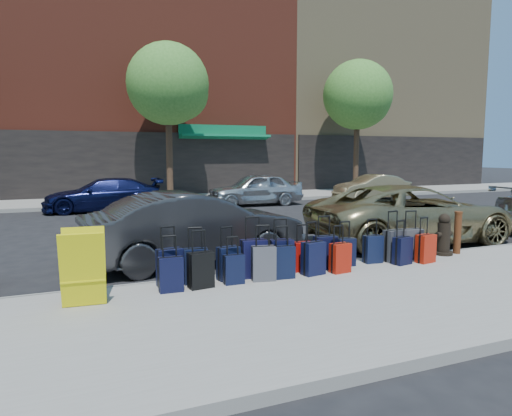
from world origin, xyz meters
name	(u,v)px	position (x,y,z in m)	size (l,w,h in m)	color
ground	(223,236)	(0.00, 0.00, 0.00)	(120.00, 120.00, 0.00)	black
sidewalk_near	(357,302)	(0.00, -6.50, 0.07)	(60.00, 4.00, 0.15)	gray
sidewalk_far	(158,200)	(0.00, 10.00, 0.07)	(60.00, 4.00, 0.15)	gray
curb_near	(295,271)	(0.00, -4.48, 0.07)	(60.00, 0.08, 0.15)	gray
curb_far	(166,204)	(0.00, 7.98, 0.07)	(60.00, 0.08, 0.15)	gray
building_center	(130,29)	(0.00, 17.99, 9.98)	(17.00, 12.85, 20.00)	maroon
building_right	(349,64)	(16.00, 17.99, 8.98)	(15.00, 12.12, 18.00)	#907D58
tree_center	(171,86)	(0.64, 9.50, 5.41)	(3.80, 3.80, 7.27)	black
tree_right	(360,97)	(11.14, 9.50, 5.41)	(3.80, 3.80, 7.27)	black
suitcase_front_0	(170,267)	(-2.49, -4.81, 0.46)	(0.44, 0.28, 0.99)	black
suitcase_front_1	(196,266)	(-2.06, -4.84, 0.45)	(0.42, 0.28, 0.95)	black
suitcase_front_2	(228,263)	(-1.48, -4.83, 0.44)	(0.41, 0.27, 0.92)	black
suitcase_front_3	(254,258)	(-1.01, -4.84, 0.49)	(0.46, 0.28, 1.07)	black
suitcase_front_4	(281,257)	(-0.47, -4.83, 0.47)	(0.44, 0.28, 1.01)	black
suitcase_front_5	(303,256)	(-0.01, -4.80, 0.42)	(0.38, 0.24, 0.87)	#970D09
suitcase_front_6	(325,252)	(0.45, -4.82, 0.47)	(0.43, 0.25, 1.01)	black
suitcase_front_7	(346,252)	(0.94, -4.77, 0.42)	(0.38, 0.23, 0.87)	black
suitcase_front_8	(373,249)	(1.58, -4.77, 0.43)	(0.38, 0.23, 0.88)	black
suitcase_front_9	(394,246)	(2.05, -4.83, 0.47)	(0.45, 0.27, 1.03)	#333337
suitcase_front_10	(412,244)	(2.53, -4.78, 0.46)	(0.45, 0.29, 1.00)	#424247
suitcase_back_0	(171,274)	(-2.54, -5.13, 0.43)	(0.38, 0.23, 0.89)	black
suitcase_back_1	(201,270)	(-2.05, -5.11, 0.44)	(0.42, 0.28, 0.94)	black
suitcase_back_2	(234,269)	(-1.48, -5.10, 0.40)	(0.34, 0.20, 0.80)	black
suitcase_back_3	(264,263)	(-0.94, -5.10, 0.45)	(0.44, 0.31, 0.96)	#434349
suitcase_back_4	(283,262)	(-0.56, -5.09, 0.44)	(0.40, 0.26, 0.92)	black
suitcase_back_5	(313,258)	(0.04, -5.10, 0.45)	(0.44, 0.30, 0.96)	black
suitcase_back_6	(340,258)	(0.56, -5.15, 0.42)	(0.39, 0.25, 0.87)	#9F180A
suitcase_back_9	(402,251)	(2.04, -5.09, 0.42)	(0.40, 0.28, 0.87)	black
suitcase_back_10	(426,248)	(2.57, -5.15, 0.43)	(0.41, 0.28, 0.91)	#A31B0A
fire_hydrant	(444,236)	(3.44, -4.73, 0.56)	(0.46, 0.40, 0.89)	black
bollard	(458,232)	(3.79, -4.76, 0.63)	(0.17, 0.17, 0.92)	#38190C
display_rack	(83,268)	(-3.82, -5.26, 0.68)	(0.65, 0.71, 1.08)	#D8CF0C
car_near_1	(196,228)	(-1.53, -2.87, 0.76)	(1.61, 4.60, 1.52)	#323234
car_near_2	(412,214)	(4.24, -2.82, 0.75)	(2.50, 5.43, 1.51)	#97885C
car_far_1	(103,195)	(-2.70, 7.01, 0.66)	(1.86, 4.58, 1.33)	#0D123B
car_far_2	(255,189)	(3.73, 6.72, 0.72)	(1.71, 4.24, 1.45)	#BABDC2
car_far_3	(372,187)	(9.99, 6.62, 0.63)	(1.34, 3.85, 1.27)	tan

